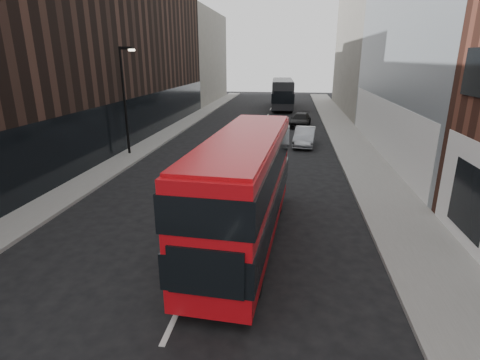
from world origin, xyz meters
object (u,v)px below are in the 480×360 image
at_px(car_c, 301,120).
at_px(car_b, 305,137).
at_px(street_lamp, 125,94).
at_px(grey_bus, 282,93).
at_px(red_bus, 245,185).
at_px(car_a, 269,143).

bearing_deg(car_c, car_b, -81.48).
distance_m(street_lamp, car_c, 18.09).
bearing_deg(car_c, grey_bus, 106.59).
bearing_deg(car_b, red_bus, -93.49).
relative_size(street_lamp, red_bus, 0.70).
bearing_deg(grey_bus, car_a, -92.74).
bearing_deg(street_lamp, car_c, 47.88).
xyz_separation_m(grey_bus, car_b, (2.42, -22.30, -1.30)).
xyz_separation_m(red_bus, car_a, (0.04, 13.73, -1.50)).
height_order(car_a, car_b, car_a).
bearing_deg(car_b, street_lamp, -153.32).
bearing_deg(grey_bus, car_c, -83.19).
distance_m(street_lamp, red_bus, 15.21).
distance_m(car_a, car_c, 11.42).
height_order(red_bus, car_b, red_bus).
xyz_separation_m(street_lamp, grey_bus, (9.65, 26.98, -2.18)).
bearing_deg(street_lamp, red_bus, -51.06).
bearing_deg(street_lamp, car_b, 21.18).
height_order(car_b, car_c, car_b).
xyz_separation_m(grey_bus, car_a, (-0.14, -24.98, -1.30)).
distance_m(grey_bus, car_c, 14.07).
bearing_deg(red_bus, car_a, 93.41).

